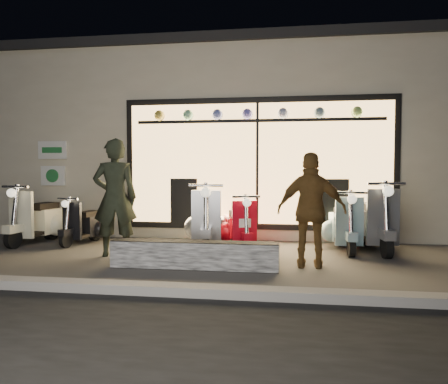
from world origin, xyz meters
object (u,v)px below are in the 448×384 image
(man, at_px, (115,198))
(woman, at_px, (312,210))
(scooter_silver, at_px, (207,222))
(graffiti_barrier, at_px, (194,255))
(scooter_red, at_px, (239,227))

(man, distance_m, woman, 3.20)
(scooter_silver, bearing_deg, man, -150.10)
(graffiti_barrier, bearing_deg, scooter_silver, 94.76)
(scooter_silver, relative_size, man, 0.83)
(scooter_silver, height_order, woman, woman)
(scooter_silver, xyz_separation_m, scooter_red, (0.60, -0.06, -0.07))
(man, bearing_deg, scooter_red, -169.08)
(scooter_red, bearing_deg, woman, -67.18)
(scooter_silver, distance_m, woman, 2.40)
(graffiti_barrier, distance_m, scooter_red, 1.82)
(scooter_red, height_order, woman, woman)
(graffiti_barrier, relative_size, scooter_silver, 1.52)
(scooter_silver, xyz_separation_m, man, (-1.35, -1.09, 0.51))
(scooter_red, height_order, man, man)
(man, height_order, woman, man)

